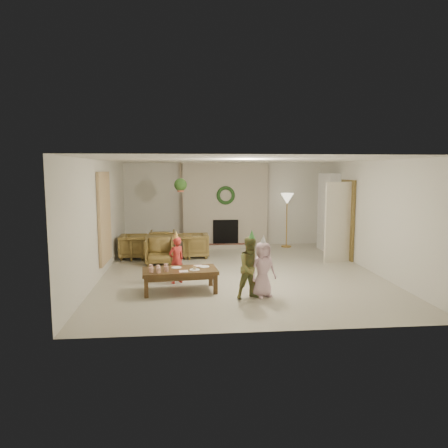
{
  "coord_description": "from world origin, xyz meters",
  "views": [
    {
      "loc": [
        -1.19,
        -9.12,
        2.29
      ],
      "look_at": [
        -0.3,
        0.4,
        1.05
      ],
      "focal_mm": 33.51,
      "sensor_mm": 36.0,
      "label": 1
    }
  ],
  "objects": [
    {
      "name": "child_red",
      "position": [
        -1.38,
        -0.78,
        0.48
      ],
      "size": [
        0.42,
        0.38,
        0.95
      ],
      "primitive_type": "imported",
      "rotation": [
        0.0,
        0.0,
        3.72
      ],
      "color": "red",
      "rests_on": "floor"
    },
    {
      "name": "napkin_left",
      "position": [
        -1.23,
        -1.56,
        0.43
      ],
      "size": [
        0.18,
        0.18,
        0.01
      ],
      "primitive_type": "cube",
      "rotation": [
        0.0,
        0.0,
        0.1
      ],
      "color": "#FFBCBB",
      "rests_on": "coffee_table_top"
    },
    {
      "name": "coffee_leg_fl",
      "position": [
        -1.9,
        -1.72,
        0.18
      ],
      "size": [
        0.08,
        0.08,
        0.36
      ],
      "primitive_type": "cube",
      "rotation": [
        0.0,
        0.0,
        0.1
      ],
      "color": "#4F361A",
      "rests_on": "floor"
    },
    {
      "name": "child_plaid",
      "position": [
        -0.03,
        -1.94,
        0.56
      ],
      "size": [
        0.63,
        0.55,
        1.12
      ],
      "primitive_type": "imported",
      "rotation": [
        0.0,
        0.0,
        0.25
      ],
      "color": "#936228",
      "rests_on": "floor"
    },
    {
      "name": "plate_c",
      "position": [
        -0.83,
        -1.22,
        0.43
      ],
      "size": [
        0.21,
        0.21,
        0.01
      ],
      "primitive_type": "cylinder",
      "rotation": [
        0.0,
        0.0,
        0.1
      ],
      "color": "white",
      "rests_on": "coffee_table_top"
    },
    {
      "name": "fireplace_mass",
      "position": [
        0.0,
        3.3,
        1.25
      ],
      "size": [
        2.5,
        0.4,
        2.5
      ],
      "primitive_type": "cube",
      "color": "#5B1818",
      "rests_on": "floor"
    },
    {
      "name": "books_row_mid",
      "position": [
        2.8,
        2.35,
        0.99
      ],
      "size": [
        0.2,
        0.44,
        0.24
      ],
      "primitive_type": "cube",
      "color": "#2A4F9B",
      "rests_on": "bookshelf_shelf_b"
    },
    {
      "name": "party_hat_plaid",
      "position": [
        -0.03,
        -1.94,
        1.16
      ],
      "size": [
        0.14,
        0.14,
        0.18
      ],
      "primitive_type": "cone",
      "rotation": [
        0.0,
        0.0,
        -0.09
      ],
      "color": "green",
      "rests_on": "child_plaid"
    },
    {
      "name": "bookshelf_shelf_a",
      "position": [
        2.82,
        2.3,
        0.45
      ],
      "size": [
        0.3,
        0.92,
        0.03
      ],
      "primitive_type": "cube",
      "color": "white",
      "rests_on": "bookshelf_carcass"
    },
    {
      "name": "cup_f",
      "position": [
        -1.57,
        -1.31,
        0.48
      ],
      "size": [
        0.08,
        0.08,
        0.1
      ],
      "primitive_type": "cylinder",
      "rotation": [
        0.0,
        0.0,
        0.1
      ],
      "color": "silver",
      "rests_on": "coffee_table_top"
    },
    {
      "name": "coffee_table_apron",
      "position": [
        -1.3,
        -1.37,
        0.32
      ],
      "size": [
        1.34,
        0.71,
        0.09
      ],
      "primitive_type": "cube",
      "rotation": [
        0.0,
        0.0,
        0.1
      ],
      "color": "#4F361A",
      "rests_on": "floor"
    },
    {
      "name": "party_hat_red",
      "position": [
        -1.38,
        -0.78,
        0.99
      ],
      "size": [
        0.16,
        0.16,
        0.18
      ],
      "primitive_type": "cone",
      "rotation": [
        0.0,
        0.0,
        0.23
      ],
      "color": "#D6DA48",
      "rests_on": "child_red"
    },
    {
      "name": "coffee_table_top",
      "position": [
        -1.3,
        -1.37,
        0.4
      ],
      "size": [
        1.46,
        0.83,
        0.06
      ],
      "primitive_type": "cube",
      "rotation": [
        0.0,
        0.0,
        0.1
      ],
      "color": "#4F361A",
      "rests_on": "floor"
    },
    {
      "name": "floor",
      "position": [
        0.0,
        0.0,
        0.0
      ],
      "size": [
        7.0,
        7.0,
        0.0
      ],
      "primitive_type": "plane",
      "color": "#B7B29E",
      "rests_on": "ground"
    },
    {
      "name": "dining_chair_far",
      "position": [
        -1.83,
        2.45,
        0.31
      ],
      "size": [
        0.68,
        0.7,
        0.63
      ],
      "primitive_type": "imported",
      "rotation": [
        0.0,
        0.0,
        3.15
      ],
      "color": "brown",
      "rests_on": "floor"
    },
    {
      "name": "plate_b",
      "position": [
        -1.03,
        -1.45,
        0.43
      ],
      "size": [
        0.21,
        0.21,
        0.01
      ],
      "primitive_type": "cylinder",
      "rotation": [
        0.0,
        0.0,
        0.1
      ],
      "color": "white",
      "rests_on": "coffee_table_top"
    },
    {
      "name": "curtain_panel",
      "position": [
        -2.96,
        0.2,
        1.25
      ],
      "size": [
        0.06,
        1.2,
        2.0
      ],
      "primitive_type": "cube",
      "color": "beige",
      "rests_on": "wall_left"
    },
    {
      "name": "napkin_right",
      "position": [
        -0.95,
        -1.14,
        0.43
      ],
      "size": [
        0.18,
        0.18,
        0.01
      ],
      "primitive_type": "cube",
      "rotation": [
        0.0,
        0.0,
        0.1
      ],
      "color": "#FFBCBB",
      "rests_on": "coffee_table_top"
    },
    {
      "name": "fireplace_hearth",
      "position": [
        0.0,
        2.95,
        0.06
      ],
      "size": [
        1.6,
        0.3,
        0.12
      ],
      "primitive_type": "cube",
      "color": "#5E261A",
      "rests_on": "floor"
    },
    {
      "name": "food_scoop",
      "position": [
        -1.03,
        -1.45,
        0.47
      ],
      "size": [
        0.08,
        0.08,
        0.08
      ],
      "primitive_type": "sphere",
      "rotation": [
        0.0,
        0.0,
        0.1
      ],
      "color": "tan",
      "rests_on": "plate_b"
    },
    {
      "name": "cup_b",
      "position": [
        -1.84,
        -1.37,
        0.48
      ],
      "size": [
        0.08,
        0.08,
        0.1
      ],
      "primitive_type": "cylinder",
      "rotation": [
        0.0,
        0.0,
        0.1
      ],
      "color": "silver",
      "rests_on": "coffee_table_top"
    },
    {
      "name": "door_frame",
      "position": [
        2.96,
        1.2,
        1.02
      ],
      "size": [
        0.05,
        0.86,
        2.04
      ],
      "primitive_type": "cube",
      "color": "brown",
      "rests_on": "floor"
    },
    {
      "name": "ceiling",
      "position": [
        0.0,
        0.0,
        2.5
      ],
      "size": [
        7.0,
        7.0,
        0.0
      ],
      "primitive_type": "plane",
      "rotation": [
        3.14,
        0.0,
        0.0
      ],
      "color": "white",
      "rests_on": "wall_back"
    },
    {
      "name": "hanging_plant_foliage",
      "position": [
        -1.3,
        1.5,
        1.92
      ],
      "size": [
        0.32,
        0.32,
        0.32
      ],
      "primitive_type": "sphere",
      "color": "#234818",
      "rests_on": "hanging_plant_pot"
    },
    {
      "name": "door_leaf",
      "position": [
        2.58,
        0.82,
        1.0
      ],
      "size": [
        0.77,
        0.32,
        2.0
      ],
      "primitive_type": "cube",
      "rotation": [
        0.0,
        0.0,
        -1.22
      ],
      "color": "beige",
      "rests_on": "floor"
    },
    {
      "name": "floor_lamp_shade",
      "position": [
        1.82,
        3.0,
        1.45
      ],
      "size": [
        0.39,
        0.39,
        0.32
      ],
      "primitive_type": "cone",
      "rotation": [
        3.14,
        0.0,
        0.0
      ],
      "color": "beige",
      "rests_on": "floor_lamp_post"
    },
    {
      "name": "cup_a",
      "position": [
        -1.82,
        -1.58,
        0.48
      ],
      "size": [
        0.08,
        0.08,
        0.1
      ],
      "primitive_type": "cylinder",
      "rotation": [
        0.0,
        0.0,
        0.1
      ],
      "color": "silver",
      "rests_on": "coffee_table_top"
    },
    {
      "name": "wall_front",
      "position": [
        0.0,
        -3.5,
        1.25
      ],
      "size": [
        7.0,
        0.0,
        7.0
      ],
      "primitive_type": "plane",
      "rotation": [
        -1.57,
        0.0,
        0.0
      ],
      "color": "silver",
      "rests_on": "floor"
    },
    {
      "name": "books_row_upper",
      "position": [
        2.8,
        2.2,
        1.38
      ],
      "size": [
        0.2,
        0.36,
        0.22
      ],
      "primitive_type": "cube",
      "color": "#A76C23",
      "rests_on": "bookshelf_shelf_c"
    },
    {
      "name": "fireplace_firebox",
      "position": [
        0.0,
        3.12,
        0.45
      ],
      "size": [
        0.75,
        0.12,
        0.75
      ],
      "primitive_type": "cube",
      "color": "black",
      "rests_on": "floor"
    },
    {
      "name": "fireplace_wreath",
      "position": [
        0.0,
        3.07,
        1.55
      ],
      "size": [
        0.54,
        0.1,
        0.54
      ],
      "primitive_type": "torus",
      "rotation": [
        1.57,
        0.0,
        0.0
      ],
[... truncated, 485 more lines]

